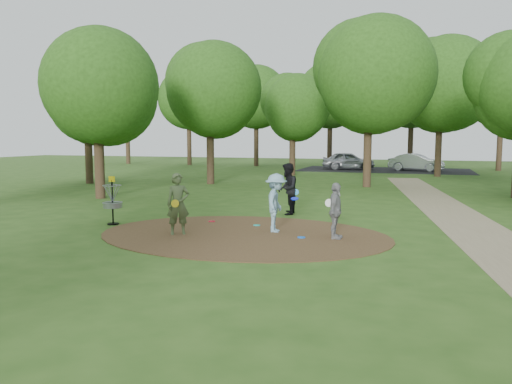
% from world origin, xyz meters
% --- Properties ---
extents(ground, '(100.00, 100.00, 0.00)m').
position_xyz_m(ground, '(0.00, 0.00, 0.00)').
color(ground, '#2D5119').
rests_on(ground, ground).
extents(dirt_clearing, '(8.40, 8.40, 0.02)m').
position_xyz_m(dirt_clearing, '(0.00, 0.00, 0.01)').
color(dirt_clearing, '#47301C').
rests_on(dirt_clearing, ground).
extents(footpath, '(7.55, 39.89, 0.01)m').
position_xyz_m(footpath, '(6.50, 2.00, 0.01)').
color(footpath, '#8C7A5B').
rests_on(footpath, ground).
extents(parking_lot, '(14.00, 8.00, 0.01)m').
position_xyz_m(parking_lot, '(2.00, 30.00, 0.00)').
color(parking_lot, black).
rests_on(parking_lot, ground).
extents(player_observer_with_disc, '(0.77, 0.70, 1.76)m').
position_xyz_m(player_observer_with_disc, '(-1.74, -0.58, 0.88)').
color(player_observer_with_disc, '#4A5C35').
rests_on(player_observer_with_disc, ground).
extents(player_throwing_with_disc, '(1.05, 1.18, 1.72)m').
position_xyz_m(player_throwing_with_disc, '(0.79, 0.66, 0.86)').
color(player_throwing_with_disc, '#7CA5B8').
rests_on(player_throwing_with_disc, ground).
extents(player_walking_with_disc, '(0.83, 0.98, 1.85)m').
position_xyz_m(player_walking_with_disc, '(0.27, 4.02, 0.92)').
color(player_walking_with_disc, black).
rests_on(player_walking_with_disc, ground).
extents(player_waiting_with_disc, '(0.49, 0.91, 1.55)m').
position_xyz_m(player_waiting_with_disc, '(2.60, 0.20, 0.77)').
color(player_waiting_with_disc, gray).
rests_on(player_waiting_with_disc, ground).
extents(disc_ground_cyan, '(0.22, 0.22, 0.02)m').
position_xyz_m(disc_ground_cyan, '(-0.05, 1.43, 0.03)').
color(disc_ground_cyan, '#18C2B4').
rests_on(disc_ground_cyan, dirt_clearing).
extents(disc_ground_blue, '(0.22, 0.22, 0.02)m').
position_xyz_m(disc_ground_blue, '(1.70, 0.01, 0.03)').
color(disc_ground_blue, blue).
rests_on(disc_ground_blue, dirt_clearing).
extents(disc_ground_red, '(0.22, 0.22, 0.02)m').
position_xyz_m(disc_ground_red, '(-1.67, 1.66, 0.03)').
color(disc_ground_red, red).
rests_on(disc_ground_red, dirt_clearing).
extents(car_left, '(4.73, 2.75, 1.51)m').
position_xyz_m(car_left, '(-0.99, 29.77, 0.76)').
color(car_left, '#A4A6AC').
rests_on(car_left, ground).
extents(car_right, '(4.50, 2.32, 1.41)m').
position_xyz_m(car_right, '(4.54, 29.57, 0.71)').
color(car_right, '#AAAFB2').
rests_on(car_right, ground).
extents(disc_golf_basket, '(0.63, 0.63, 1.54)m').
position_xyz_m(disc_golf_basket, '(-4.50, 0.30, 0.87)').
color(disc_golf_basket, black).
rests_on(disc_golf_basket, ground).
extents(tree_ring, '(36.81, 45.84, 9.45)m').
position_xyz_m(tree_ring, '(2.19, 9.15, 5.29)').
color(tree_ring, '#332316').
rests_on(tree_ring, ground).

